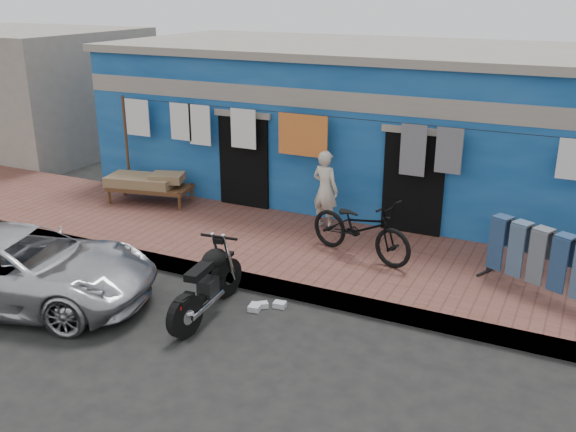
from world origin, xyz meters
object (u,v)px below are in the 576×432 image
(car, at_px, (19,266))
(bicycle, at_px, (361,221))
(charpoy, at_px, (150,188))
(jeans_rack, at_px, (551,263))
(seated_person, at_px, (325,190))
(motorcycle, at_px, (206,281))

(car, relative_size, bicycle, 2.14)
(bicycle, bearing_deg, car, 145.09)
(bicycle, height_order, charpoy, bicycle)
(jeans_rack, bearing_deg, seated_person, 164.04)
(car, distance_m, charpoy, 4.21)
(seated_person, xyz_separation_m, jeans_rack, (4.02, -1.15, -0.23))
(car, distance_m, seated_person, 5.36)
(motorcycle, bearing_deg, bicycle, 53.44)
(car, xyz_separation_m, bicycle, (4.18, 3.34, 0.29))
(car, xyz_separation_m, motorcycle, (2.74, 0.88, -0.05))
(seated_person, bearing_deg, bicycle, 150.87)
(bicycle, bearing_deg, motorcycle, 166.02)
(seated_person, bearing_deg, charpoy, 17.19)
(motorcycle, distance_m, jeans_rack, 4.98)
(seated_person, xyz_separation_m, bicycle, (1.07, -1.00, -0.11))
(car, bearing_deg, seated_person, -51.75)
(charpoy, bearing_deg, jeans_rack, -6.81)
(seated_person, height_order, charpoy, seated_person)
(bicycle, relative_size, motorcycle, 1.14)
(car, xyz_separation_m, charpoy, (-0.75, 4.14, -0.03))
(seated_person, distance_m, motorcycle, 3.52)
(car, xyz_separation_m, seated_person, (3.11, 4.35, 0.40))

